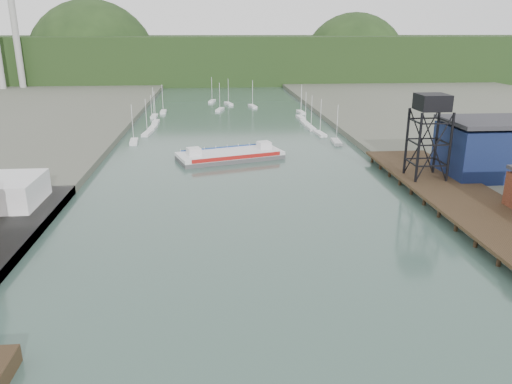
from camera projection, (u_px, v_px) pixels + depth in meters
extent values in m
cube|color=black|center=(466.00, 199.00, 85.04)|extent=(14.00, 70.00, 0.50)
cylinder|color=black|center=(432.00, 206.00, 84.90)|extent=(0.60, 0.60, 2.20)
cylinder|color=black|center=(499.00, 204.00, 85.86)|extent=(0.60, 0.60, 2.20)
cylinder|color=black|center=(419.00, 148.00, 92.03)|extent=(0.50, 0.50, 13.00)
cylinder|color=black|center=(450.00, 148.00, 92.51)|extent=(0.50, 0.50, 13.00)
cylinder|color=black|center=(407.00, 141.00, 97.71)|extent=(0.50, 0.50, 13.00)
cylinder|color=black|center=(436.00, 141.00, 98.20)|extent=(0.50, 0.50, 13.00)
cube|color=black|center=(432.00, 102.00, 92.64)|extent=(5.50, 5.50, 3.00)
cube|color=#0C1235|center=(496.00, 151.00, 98.85)|extent=(20.00, 14.00, 10.00)
cube|color=#2D2D33|center=(500.00, 121.00, 97.03)|extent=(20.50, 14.50, 0.80)
cube|color=silver|center=(134.00, 142.00, 136.12)|extent=(2.67, 7.65, 0.90)
cube|color=silver|center=(147.00, 134.00, 147.11)|extent=(2.81, 7.67, 0.90)
cube|color=silver|center=(153.00, 128.00, 155.56)|extent=(2.35, 7.59, 0.90)
cube|color=silver|center=(156.00, 122.00, 164.95)|extent=(2.01, 7.50, 0.90)
cube|color=silver|center=(154.00, 116.00, 176.40)|extent=(2.00, 7.50, 0.90)
cube|color=silver|center=(163.00, 112.00, 185.91)|extent=(2.16, 7.54, 0.90)
cube|color=silver|center=(336.00, 142.00, 135.96)|extent=(2.53, 7.62, 0.90)
cube|color=silver|center=(320.00, 134.00, 146.66)|extent=(2.76, 7.67, 0.90)
cube|color=silver|center=(311.00, 128.00, 154.91)|extent=(2.22, 7.56, 0.90)
cube|color=silver|center=(305.00, 123.00, 163.41)|extent=(2.18, 7.54, 0.90)
cube|color=silver|center=(301.00, 118.00, 173.96)|extent=(2.46, 7.61, 0.90)
cube|color=silver|center=(301.00, 112.00, 185.13)|extent=(2.48, 7.61, 0.90)
cube|color=silver|center=(220.00, 110.00, 191.25)|extent=(3.78, 7.76, 0.90)
cube|color=silver|center=(253.00, 106.00, 199.90)|extent=(3.31, 7.74, 0.90)
cube|color=silver|center=(229.00, 104.00, 206.72)|extent=(3.76, 7.76, 0.90)
cube|color=silver|center=(212.00, 101.00, 213.76)|extent=(3.40, 7.74, 0.90)
cylinder|color=#A09F9A|center=(15.00, 29.00, 245.18)|extent=(3.20, 3.20, 60.00)
cube|color=black|center=(221.00, 59.00, 320.57)|extent=(500.00, 120.00, 28.00)
sphere|color=black|center=(95.00, 66.00, 315.35)|extent=(80.00, 80.00, 80.00)
sphere|color=black|center=(353.00, 66.00, 339.17)|extent=(70.00, 70.00, 70.00)
cube|color=#49494B|center=(230.00, 157.00, 119.11)|extent=(26.37, 16.84, 0.98)
cube|color=silver|center=(230.00, 154.00, 118.83)|extent=(26.37, 16.84, 0.79)
cube|color=#A31512|center=(237.00, 157.00, 114.42)|extent=(20.62, 6.73, 0.88)
cube|color=navy|center=(223.00, 148.00, 123.13)|extent=(20.62, 6.73, 0.88)
cube|color=silver|center=(194.00, 152.00, 115.24)|extent=(3.70, 3.70, 1.96)
cube|color=silver|center=(264.00, 146.00, 121.70)|extent=(3.70, 3.70, 1.96)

